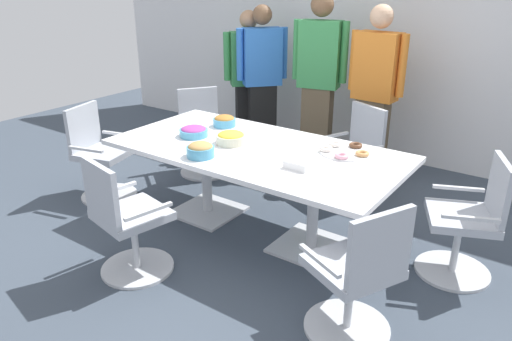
% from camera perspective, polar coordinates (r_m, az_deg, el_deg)
% --- Properties ---
extents(ground_plane, '(10.00, 10.00, 0.01)m').
position_cam_1_polar(ground_plane, '(4.28, 0.00, -6.88)').
color(ground_plane, '#3D4754').
extents(back_wall, '(8.00, 0.10, 2.80)m').
position_cam_1_polar(back_wall, '(5.90, 14.09, 15.04)').
color(back_wall, white).
rests_on(back_wall, ground).
extents(conference_table, '(2.40, 1.20, 0.75)m').
position_cam_1_polar(conference_table, '(4.01, 0.00, 0.99)').
color(conference_table, white).
rests_on(conference_table, ground).
extents(office_chair_0, '(0.66, 0.66, 0.91)m').
position_cam_1_polar(office_chair_0, '(4.96, -17.78, 1.46)').
color(office_chair_0, silver).
rests_on(office_chair_0, ground).
extents(office_chair_1, '(0.64, 0.64, 0.91)m').
position_cam_1_polar(office_chair_1, '(3.63, -14.98, -6.06)').
color(office_chair_1, silver).
rests_on(office_chair_1, ground).
extents(office_chair_2, '(0.72, 0.72, 0.91)m').
position_cam_1_polar(office_chair_2, '(3.00, 11.76, -12.32)').
color(office_chair_2, silver).
rests_on(office_chair_2, ground).
extents(office_chair_3, '(0.71, 0.71, 0.91)m').
position_cam_1_polar(office_chair_3, '(3.81, 23.59, -5.86)').
color(office_chair_3, silver).
rests_on(office_chair_3, ground).
extents(office_chair_4, '(0.71, 0.71, 0.91)m').
position_cam_1_polar(office_chair_4, '(4.79, 11.32, 1.36)').
color(office_chair_4, silver).
rests_on(office_chair_4, ground).
extents(office_chair_5, '(0.75, 0.75, 0.91)m').
position_cam_1_polar(office_chair_5, '(5.37, -6.30, 4.00)').
color(office_chair_5, silver).
rests_on(office_chair_5, ground).
extents(person_standing_0, '(0.48, 0.49, 1.67)m').
position_cam_1_polar(person_standing_0, '(6.05, -0.83, 10.70)').
color(person_standing_0, black).
rests_on(person_standing_0, ground).
extents(person_standing_1, '(0.46, 0.51, 1.74)m').
position_cam_1_polar(person_standing_1, '(5.88, 0.71, 10.79)').
color(person_standing_1, black).
rests_on(person_standing_1, ground).
extents(person_standing_2, '(0.61, 0.31, 1.88)m').
position_cam_1_polar(person_standing_2, '(5.47, 7.36, 10.64)').
color(person_standing_2, brown).
rests_on(person_standing_2, ground).
extents(person_standing_3, '(0.61, 0.25, 1.79)m').
position_cam_1_polar(person_standing_3, '(5.21, 13.73, 9.01)').
color(person_standing_3, brown).
rests_on(person_standing_3, ground).
extents(snack_bowl_candy_mix, '(0.25, 0.25, 0.09)m').
position_cam_1_polar(snack_bowl_candy_mix, '(4.28, -7.32, 4.58)').
color(snack_bowl_candy_mix, '#4C9EC6').
rests_on(snack_bowl_candy_mix, conference_table).
extents(snack_bowl_cookies, '(0.22, 0.22, 0.12)m').
position_cam_1_polar(snack_bowl_cookies, '(3.78, -6.52, 2.45)').
color(snack_bowl_cookies, '#4C9EC6').
rests_on(snack_bowl_cookies, conference_table).
extents(snack_bowl_pretzels, '(0.21, 0.21, 0.11)m').
position_cam_1_polar(snack_bowl_pretzels, '(4.53, -3.73, 5.84)').
color(snack_bowl_pretzels, '#4C9EC6').
rests_on(snack_bowl_pretzels, conference_table).
extents(snack_bowl_chips_yellow, '(0.25, 0.25, 0.11)m').
position_cam_1_polar(snack_bowl_chips_yellow, '(4.06, -2.96, 3.88)').
color(snack_bowl_chips_yellow, beige).
rests_on(snack_bowl_chips_yellow, conference_table).
extents(donut_platter, '(0.40, 0.40, 0.04)m').
position_cam_1_polar(donut_platter, '(3.92, 10.31, 2.28)').
color(donut_platter, white).
rests_on(donut_platter, conference_table).
extents(napkin_pile, '(0.19, 0.19, 0.06)m').
position_cam_1_polar(napkin_pile, '(3.58, 5.23, 0.85)').
color(napkin_pile, white).
rests_on(napkin_pile, conference_table).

